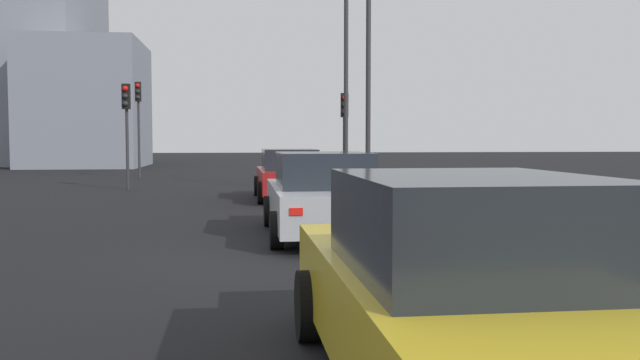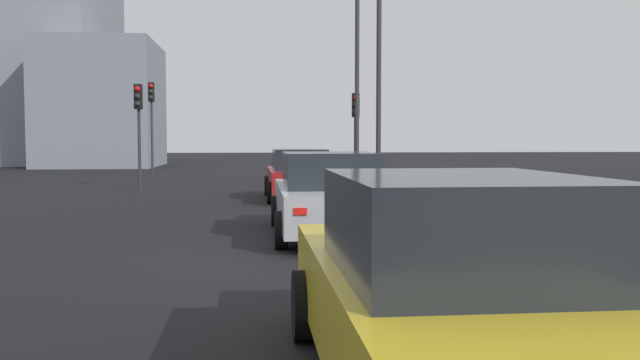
% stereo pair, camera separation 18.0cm
% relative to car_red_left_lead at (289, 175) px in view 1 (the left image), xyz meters
% --- Properties ---
extents(ground_plane, '(160.00, 160.00, 0.20)m').
position_rel_car_red_left_lead_xyz_m(ground_plane, '(-9.96, 1.44, -0.84)').
color(ground_plane, black).
extents(car_red_left_lead, '(4.60, 2.04, 1.53)m').
position_rel_car_red_left_lead_xyz_m(car_red_left_lead, '(0.00, 0.00, 0.00)').
color(car_red_left_lead, maroon).
rests_on(car_red_left_lead, ground_plane).
extents(car_silver_left_second, '(4.75, 2.10, 1.58)m').
position_rel_car_red_left_lead_xyz_m(car_silver_left_second, '(-7.75, -0.06, 0.02)').
color(car_silver_left_second, '#A8AAB2').
rests_on(car_silver_left_second, ground_plane).
extents(car_yellow_left_third, '(4.75, 2.04, 1.59)m').
position_rel_car_red_left_lead_xyz_m(car_yellow_left_third, '(-15.74, -0.05, 0.03)').
color(car_yellow_left_third, gold).
rests_on(car_yellow_left_third, ground_plane).
extents(traffic_light_near_left, '(0.32, 0.29, 3.80)m').
position_rel_car_red_left_lead_xyz_m(traffic_light_near_left, '(4.44, 5.50, 2.00)').
color(traffic_light_near_left, '#2D2D30').
rests_on(traffic_light_near_left, ground_plane).
extents(traffic_light_near_right, '(0.32, 0.29, 4.47)m').
position_rel_car_red_left_lead_xyz_m(traffic_light_near_right, '(11.67, 6.13, 2.46)').
color(traffic_light_near_right, '#2D2D30').
rests_on(traffic_light_near_right, ground_plane).
extents(traffic_light_far_left, '(0.32, 0.29, 3.55)m').
position_rel_car_red_left_lead_xyz_m(traffic_light_far_left, '(4.65, -2.44, 1.83)').
color(traffic_light_far_left, '#2D2D30').
rests_on(traffic_light_far_left, ground_plane).
extents(street_lamp_kerbside, '(0.56, 0.36, 7.97)m').
position_rel_car_red_left_lead_xyz_m(street_lamp_kerbside, '(3.98, -2.39, 3.91)').
color(street_lamp_kerbside, '#2D2D30').
rests_on(street_lamp_kerbside, ground_plane).
extents(street_lamp_far, '(0.56, 0.36, 7.73)m').
position_rel_car_red_left_lead_xyz_m(street_lamp_far, '(1.22, -2.67, 3.79)').
color(street_lamp_far, '#2D2D30').
rests_on(street_lamp_far, ground_plane).
extents(building_facade_left, '(8.76, 7.19, 8.21)m').
position_rel_car_red_left_lead_xyz_m(building_facade_left, '(25.66, 11.44, 3.37)').
color(building_facade_left, gray).
rests_on(building_facade_left, ground_plane).
extents(building_facade_center, '(14.55, 9.73, 13.80)m').
position_rel_car_red_left_lead_xyz_m(building_facade_center, '(32.30, 17.44, 6.16)').
color(building_facade_center, gray).
rests_on(building_facade_center, ground_plane).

